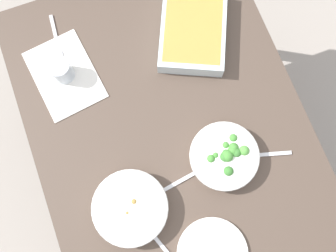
{
  "coord_description": "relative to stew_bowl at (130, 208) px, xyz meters",
  "views": [
    {
      "loc": [
        -0.28,
        0.1,
        2.01
      ],
      "look_at": [
        0.0,
        0.0,
        0.74
      ],
      "focal_mm": 42.1,
      "sensor_mm": 36.0,
      "label": 1
    }
  ],
  "objects": [
    {
      "name": "broccoli_bowl",
      "position": [
        0.05,
        -0.33,
        -0.0
      ],
      "size": [
        0.22,
        0.22,
        0.07
      ],
      "color": "silver",
      "rests_on": "dining_table"
    },
    {
      "name": "spoon_by_stew",
      "position": [
        0.02,
        -0.12,
        -0.03
      ],
      "size": [
        0.04,
        0.18,
        0.01
      ],
      "color": "silver",
      "rests_on": "dining_table"
    },
    {
      "name": "spoon_by_broccoli",
      "position": [
        0.02,
        -0.44,
        -0.03
      ],
      "size": [
        0.07,
        0.17,
        0.01
      ],
      "color": "silver",
      "rests_on": "dining_table"
    },
    {
      "name": "placemat",
      "position": [
        0.5,
        0.07,
        -0.03
      ],
      "size": [
        0.3,
        0.24,
        0.0
      ],
      "primitive_type": "cube",
      "rotation": [
        0.0,
        0.0,
        0.14
      ],
      "color": "silver",
      "rests_on": "dining_table"
    },
    {
      "name": "drink_cup",
      "position": [
        0.5,
        0.07,
        0.01
      ],
      "size": [
        0.07,
        0.07,
        0.08
      ],
      "color": "#B2BCC6",
      "rests_on": "dining_table"
    },
    {
      "name": "dining_table",
      "position": [
        0.21,
        -0.2,
        -0.12
      ],
      "size": [
        1.2,
        0.9,
        0.74
      ],
      "color": "#4C3D33",
      "rests_on": "ground_plane"
    },
    {
      "name": "baking_dish",
      "position": [
        0.49,
        -0.4,
        0.0
      ],
      "size": [
        0.36,
        0.32,
        0.06
      ],
      "color": "silver",
      "rests_on": "dining_table"
    },
    {
      "name": "ground_plane",
      "position": [
        0.21,
        -0.2,
        -0.77
      ],
      "size": [
        6.0,
        6.0,
        0.0
      ],
      "primitive_type": "plane",
      "color": "#9E9389"
    },
    {
      "name": "stew_bowl",
      "position": [
        0.0,
        0.0,
        0.0
      ],
      "size": [
        0.24,
        0.24,
        0.06
      ],
      "color": "silver",
      "rests_on": "dining_table"
    },
    {
      "name": "spoon_spare",
      "position": [
        0.62,
        0.06,
        -0.03
      ],
      "size": [
        0.18,
        0.03,
        0.01
      ],
      "color": "silver",
      "rests_on": "dining_table"
    }
  ]
}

